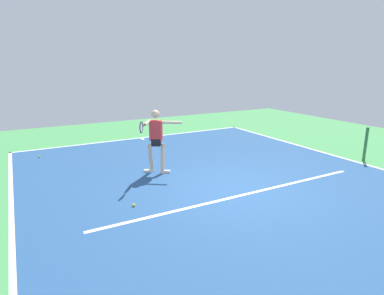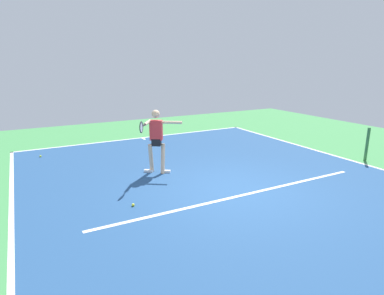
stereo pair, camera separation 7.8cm
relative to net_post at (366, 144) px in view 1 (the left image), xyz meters
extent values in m
plane|color=#428E4C|center=(5.11, 0.00, -0.54)|extent=(21.64, 21.64, 0.00)
cube|color=navy|center=(5.11, 0.00, -0.53)|extent=(9.62, 13.01, 0.00)
cube|color=white|center=(5.11, -6.45, -0.53)|extent=(9.62, 0.10, 0.01)
cube|color=white|center=(0.35, 0.00, -0.53)|extent=(0.10, 13.01, 0.01)
cube|color=white|center=(9.87, 0.00, -0.53)|extent=(0.10, 13.01, 0.01)
cube|color=white|center=(5.11, 0.39, -0.53)|extent=(7.21, 0.10, 0.01)
cube|color=white|center=(5.11, -6.25, -0.53)|extent=(0.10, 0.30, 0.01)
cylinder|color=#38753D|center=(0.00, 0.00, 0.00)|extent=(0.09, 0.09, 1.07)
cylinder|color=beige|center=(6.08, -1.99, -0.12)|extent=(0.25, 0.29, 0.85)
cube|color=white|center=(6.01, -1.94, -0.50)|extent=(0.25, 0.22, 0.07)
cylinder|color=beige|center=(6.36, -2.18, -0.12)|extent=(0.25, 0.29, 0.85)
cube|color=white|center=(6.43, -2.23, -0.50)|extent=(0.25, 0.22, 0.07)
cube|color=black|center=(6.22, -2.09, 0.35)|extent=(0.32, 0.30, 0.20)
cube|color=red|center=(6.22, -2.09, 0.69)|extent=(0.38, 0.34, 0.55)
sphere|color=beige|center=(6.22, -2.09, 1.13)|extent=(0.22, 0.22, 0.22)
cylinder|color=beige|center=(5.85, -1.84, 0.91)|extent=(0.50, 0.38, 0.08)
cylinder|color=beige|center=(6.52, -1.95, 0.94)|extent=(0.38, 0.50, 0.08)
cylinder|color=black|center=(6.73, -1.64, 0.94)|extent=(0.15, 0.20, 0.03)
torus|color=black|center=(6.87, -1.43, 0.94)|extent=(0.19, 0.26, 0.29)
cylinder|color=silver|center=(6.87, -1.43, 0.94)|extent=(0.14, 0.21, 0.25)
sphere|color=#C6E53D|center=(9.03, -5.33, -0.50)|extent=(0.07, 0.07, 0.07)
sphere|color=yellow|center=(7.54, -0.24, -0.50)|extent=(0.07, 0.07, 0.07)
camera|label=1|loc=(9.54, 6.00, 2.47)|focal=30.27mm
camera|label=2|loc=(9.48, 6.04, 2.47)|focal=30.27mm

